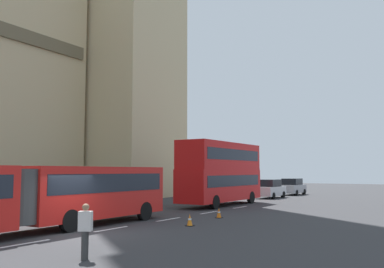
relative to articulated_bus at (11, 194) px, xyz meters
The scene contains 9 objects.
ground_plane 3.36m from the articulated_bus, 43.94° to the right, with size 160.00×160.00×0.00m, color #333335.
lane_centre_marking 3.07m from the articulated_bus, 51.91° to the right, with size 34.40×0.16×0.01m.
articulated_bus is the anchor object (origin of this frame).
double_decker_bus 18.50m from the articulated_bus, ahead, with size 9.72×2.54×4.90m.
sedan_lead 28.96m from the articulated_bus, ahead, with size 4.40×1.86×1.85m.
sedan_trailing 35.67m from the articulated_bus, ahead, with size 4.40×1.86×1.85m.
traffic_cone_west 8.22m from the articulated_bus, 33.67° to the right, with size 0.36×0.36×0.58m.
traffic_cone_middle 11.44m from the articulated_bus, 20.75° to the right, with size 0.36×0.36×0.58m.
pedestrian_near_cones 6.23m from the articulated_bus, 104.69° to the right, with size 0.41×0.47×1.69m.
Camera 1 is at (-12.85, -13.59, 2.68)m, focal length 39.04 mm.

